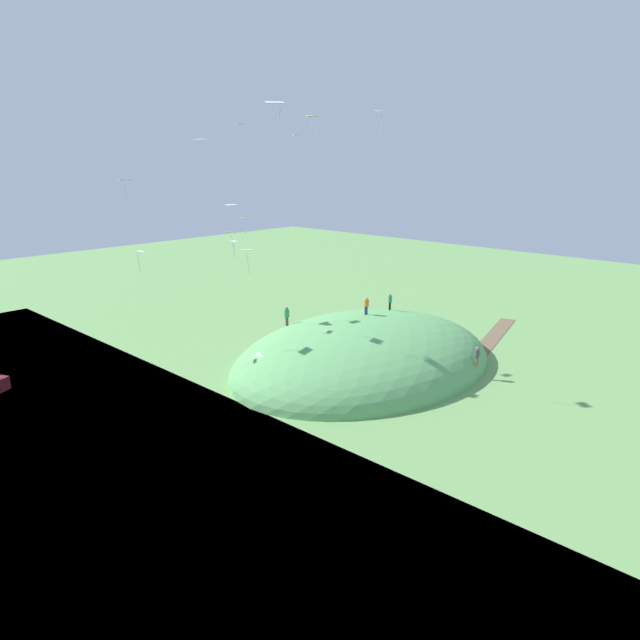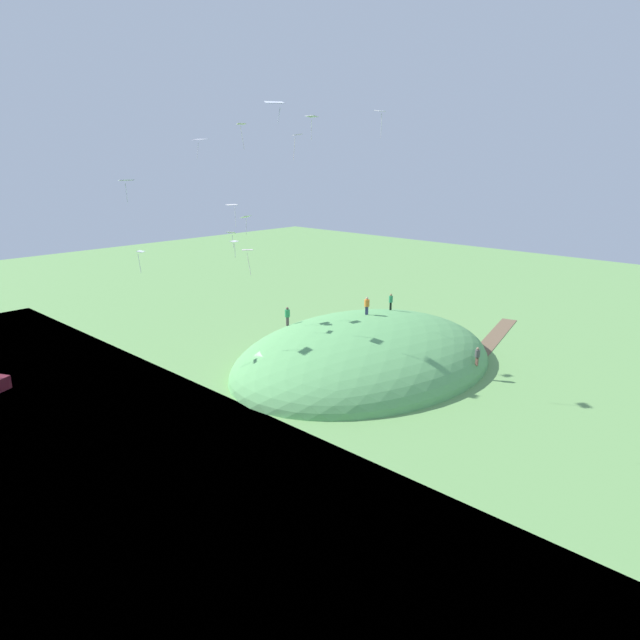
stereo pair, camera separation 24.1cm
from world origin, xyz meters
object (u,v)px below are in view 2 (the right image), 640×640
Objects in this scene: kite_6 at (241,126)px; kite_7 at (141,253)px; person_with_child at (477,354)px; kite_10 at (246,218)px; person_watching_kites at (391,300)px; kite_8 at (234,243)px; person_walking_path at (287,314)px; kite_4 at (380,114)px; kite_1 at (312,118)px; kite_11 at (231,233)px; kite_12 at (275,103)px; person_near_shore at (367,304)px; kite_0 at (200,140)px; kite_2 at (232,206)px; kite_9 at (126,181)px; kite_3 at (297,136)px; kite_5 at (248,252)px.

kite_7 is (-9.75, 1.18, -9.92)m from kite_6.
person_with_child is 21.94m from kite_10.
person_watching_kites is (2.32, 10.62, 2.41)m from person_with_child.
kite_8 is 0.89× the size of kite_10.
kite_10 is at bearing -139.97° from person_walking_path.
kite_1 is at bearing 170.24° from kite_4.
kite_4 is at bearing -84.21° from kite_11.
kite_12 is at bearing -116.75° from person_watching_kites.
person_walking_path is (-4.51, 5.76, -1.15)m from person_near_shore.
kite_0 reaches higher than person_walking_path.
kite_6 reaches higher than kite_2.
kite_11 is (4.10, 13.77, -8.62)m from kite_1.
kite_1 is at bearing -112.86° from kite_6.
kite_9 is (-9.27, 17.73, -4.58)m from kite_4.
kite_2 reaches higher than kite_8.
kite_9 is (-8.47, 10.60, -3.32)m from kite_3.
kite_4 is 7.80m from kite_12.
kite_12 is at bearing -143.88° from kite_3.
kite_4 is 17.39m from kite_11.
kite_1 is at bearing -96.23° from person_walking_path.
kite_5 is at bearing 92.09° from kite_4.
person_with_child is 0.98× the size of person_watching_kites.
kite_8 is (-2.21, -1.02, 1.12)m from kite_5.
person_near_shore is 14.78m from kite_2.
person_with_child is at bearing -61.16° from kite_11.
kite_8 reaches higher than kite_7.
person_near_shore reaches higher than person_with_child.
kite_0 is 12.04m from kite_12.
kite_0 is at bearing -165.63° from kite_11.
kite_3 is (-0.05, -8.27, 5.61)m from kite_2.
kite_10 is (-0.01, -1.60, 2.16)m from kite_8.
kite_6 is (1.20, 8.04, 1.05)m from kite_3.
kite_9 is at bearing -175.25° from person_walking_path.
kite_10 is (-3.12, -3.96, -7.24)m from kite_6.
kite_3 is 8.38m from kite_12.
kite_10 is at bearing 103.68° from kite_4.
kite_6 is (0.40, 15.17, -0.21)m from kite_4.
kite_6 is at bearing 37.18° from kite_8.
kite_8 is (2.87, 11.85, -9.11)m from kite_1.
kite_9 is (-11.86, 5.58, 12.15)m from person_walking_path.
kite_0 reaches higher than kite_8.
kite_1 is at bearing -106.57° from kite_11.
kite_8 reaches higher than kite_5.
kite_4 is (-7.10, -6.39, 15.57)m from person_near_shore.
kite_2 is 6.76m from kite_6.
person_near_shore is 7.40m from person_walking_path.
kite_0 is 6.91m from kite_2.
kite_4 is 13.73m from kite_10.
kite_7 is at bearing 151.89° from kite_8.
kite_0 reaches higher than kite_5.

